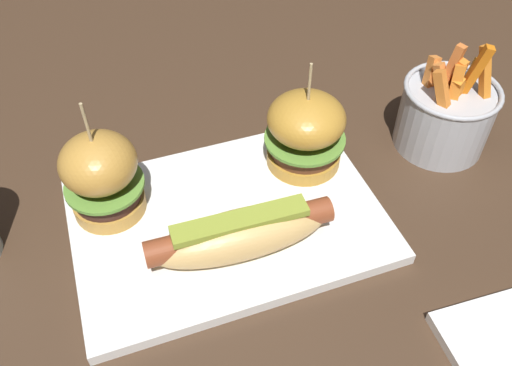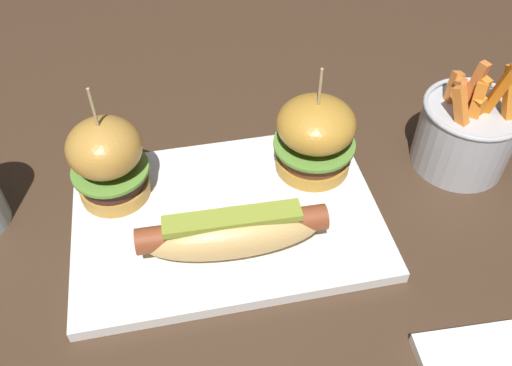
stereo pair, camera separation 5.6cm
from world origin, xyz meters
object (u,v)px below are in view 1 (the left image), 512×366
Objects in this scene: platter_main at (228,220)px; fries_bucket at (445,114)px; hot_dog at (240,233)px; slider_left at (102,176)px; slider_right at (305,131)px.

fries_bucket is at bearing 7.61° from platter_main.
hot_dog is 0.16m from slider_left.
hot_dog is at bearing -138.62° from slider_right.
slider_right is 0.96× the size of fries_bucket.
slider_right reaches higher than platter_main.
platter_main is 2.42× the size of slider_right.
hot_dog is (-0.00, -0.05, 0.03)m from platter_main.
hot_dog reaches higher than platter_main.
slider_left is at bearing 177.88° from fries_bucket.
hot_dog is 0.31m from fries_bucket.
fries_bucket is (0.29, 0.04, 0.04)m from platter_main.
slider_right is (0.11, 0.10, 0.02)m from hot_dog.
fries_bucket is (0.29, 0.09, 0.01)m from hot_dog.
platter_main is at bearing 88.95° from hot_dog.
platter_main is 2.30× the size of slider_left.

